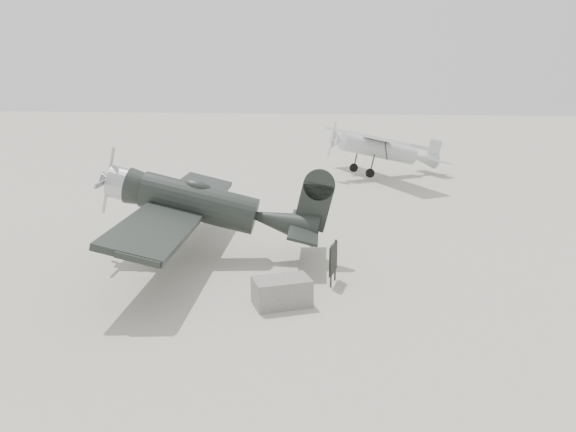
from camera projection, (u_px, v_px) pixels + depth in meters
The scene contains 5 objects.
ground at pixel (338, 264), 20.02m from camera, with size 160.00×160.00×0.00m, color gray.
lowwing_monoplane at pixel (210, 206), 20.19m from camera, with size 8.20×11.44×3.70m.
highwing_monoplane at pixel (383, 146), 36.67m from camera, with size 8.79×11.04×3.27m.
equipment_block at pixel (282, 292), 16.34m from camera, with size 1.62×1.01×0.81m, color #65635D.
sign_board at pixel (333, 259), 17.91m from camera, with size 0.22×0.96×1.39m.
Camera 1 is at (0.59, -19.08, 6.53)m, focal length 35.00 mm.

